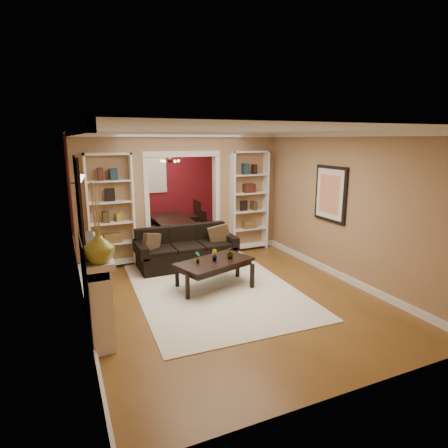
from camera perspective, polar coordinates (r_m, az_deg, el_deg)
name	(u,v)px	position (r m, az deg, el deg)	size (l,w,h in m)	color
floor	(203,271)	(7.47, -3.29, -7.23)	(8.00, 8.00, 0.00)	brown
ceiling	(201,131)	(7.02, -3.58, 13.95)	(8.00, 8.00, 0.00)	white
wall_back	(153,182)	(10.93, -10.83, 6.25)	(8.00, 8.00, 0.00)	#A27C56
wall_front	(350,270)	(3.75, 18.62, -6.72)	(8.00, 8.00, 0.00)	#A27C56
wall_left	(75,214)	(6.69, -21.79, 1.48)	(8.00, 8.00, 0.00)	#A27C56
wall_right	(300,197)	(8.17, 11.56, 4.05)	(8.00, 8.00, 0.00)	#A27C56
partition_wall	(182,196)	(8.24, -6.35, 4.31)	(4.50, 0.15, 2.70)	#A27C56
red_back_panel	(153,184)	(10.90, -10.79, 6.08)	(4.44, 0.04, 2.64)	maroon
dining_window	(153,176)	(10.84, -10.79, 7.27)	(0.78, 0.03, 0.98)	#8CA5CC
area_rug	(214,288)	(6.65, -1.50, -9.77)	(2.63, 3.68, 0.01)	white
sofa	(186,247)	(7.70, -5.74, -3.56)	(2.03, 0.88, 0.79)	black
pillow_left	(151,243)	(7.45, -11.00, -2.83)	(0.39, 0.11, 0.39)	brown
pillow_right	(219,234)	(7.87, -0.75, -1.59)	(0.43, 0.12, 0.43)	brown
coffee_table	(214,274)	(6.61, -1.48, -7.66)	(1.31, 0.71, 0.50)	black
plant_left	(198,257)	(6.39, -4.04, -5.07)	(0.11, 0.07, 0.21)	#336626
plant_center	(214,255)	(6.49, -1.50, -4.77)	(0.11, 0.09, 0.20)	#336626
plant_right	(230,253)	(6.61, 0.96, -4.41)	(0.12, 0.12, 0.21)	#336626
bookshelf_left	(111,211)	(7.79, -16.86, 1.85)	(0.90, 0.30, 2.30)	white
bookshelf_right	(249,201)	(8.71, 3.81, 3.49)	(0.90, 0.30, 2.30)	white
fireplace	(97,287)	(5.46, -18.72, -9.15)	(0.32, 1.70, 1.16)	white
vase	(99,247)	(4.56, -18.57, -3.28)	(0.36, 0.36, 0.38)	olive
mirror	(79,200)	(5.14, -21.25, 3.44)	(0.03, 0.95, 1.10)	silver
wall_sconce	(77,181)	(7.17, -21.50, 6.10)	(0.18, 0.18, 0.22)	#FFE0A5
framed_art	(330,194)	(7.33, 15.88, 4.42)	(0.04, 0.85, 1.05)	black
dining_table	(172,228)	(9.86, -7.91, -0.64)	(0.90, 1.61, 0.56)	black
dining_chair_nw	(154,228)	(9.42, -10.65, -0.59)	(0.41, 0.41, 0.82)	black
dining_chair_ne	(196,225)	(9.72, -4.33, -0.11)	(0.38, 0.38, 0.78)	black
dining_chair_sw	(148,223)	(9.99, -11.45, 0.17)	(0.41, 0.41, 0.83)	black
dining_chair_se	(188,217)	(10.25, -5.46, 1.05)	(0.47, 0.47, 0.95)	black
chandelier	(164,161)	(9.61, -9.20, 9.45)	(0.50, 0.50, 0.30)	#322217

